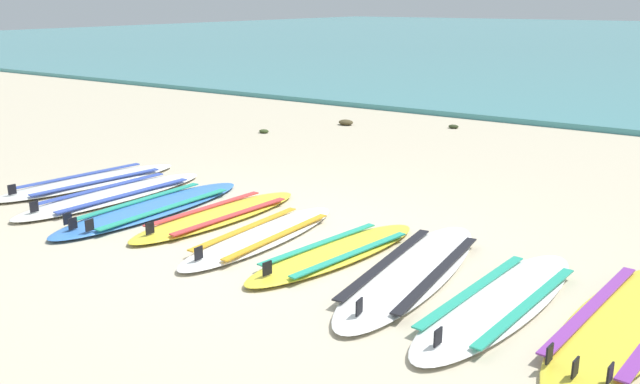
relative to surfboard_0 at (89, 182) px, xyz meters
The scene contains 13 objects.
ground_plane 3.07m from the surfboard_0, ahead, with size 80.00×80.00×0.00m, color #C1B599.
surfboard_0 is the anchor object (origin of this frame).
surfboard_1 0.73m from the surfboard_0, 16.61° to the right, with size 0.76×2.42×0.18m.
surfboard_2 1.46m from the surfboard_0, 12.43° to the right, with size 0.65×2.43×0.18m.
surfboard_3 2.16m from the surfboard_0, ahead, with size 0.70×2.17×0.18m.
surfboard_4 2.93m from the surfboard_0, ahead, with size 0.53×2.09×0.18m.
surfboard_5 3.71m from the surfboard_0, ahead, with size 0.82×2.06×0.18m.
surfboard_6 4.43m from the surfboard_0, ahead, with size 0.83×2.51×0.18m.
surfboard_7 5.22m from the surfboard_0, ahead, with size 0.76×2.34×0.18m.
surfboard_8 6.01m from the surfboard_0, ahead, with size 0.85×2.54×0.18m.
seaweed_clump_near_shoreline 6.20m from the surfboard_0, 70.21° to the left, with size 0.18×0.14×0.06m, color #2D381E.
seaweed_clump_mid_sand 5.09m from the surfboard_0, 85.32° to the left, with size 0.27×0.21×0.09m, color #4C4228.
seaweed_clump_by_the_boards 3.70m from the surfboard_0, 94.75° to the left, with size 0.17×0.14×0.06m, color #384723.
Camera 1 is at (3.60, -4.51, 2.12)m, focal length 38.18 mm.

